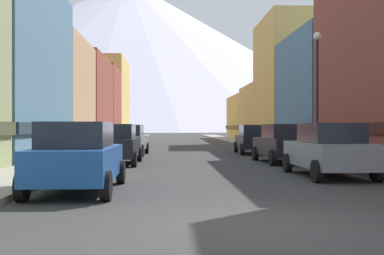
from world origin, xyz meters
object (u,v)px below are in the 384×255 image
object	(u,v)px
car_left_0	(78,157)
car_right_2	(254,139)
car_left_1	(116,144)
pedestrian_1	(102,137)
car_left_2	(129,140)
potted_plant_0	(334,145)
streetlamp_right	(317,76)
pedestrian_0	(319,141)
car_right_0	(329,150)
car_right_1	(283,143)

from	to	relation	value
car_left_0	car_right_2	xyz separation A→B (m)	(7.60, 16.98, 0.00)
car_left_0	car_left_1	xyz separation A→B (m)	(-0.00, 9.03, 0.00)
car_left_0	pedestrian_1	xyz separation A→B (m)	(-2.45, 22.60, 0.06)
car_left_1	car_right_2	size ratio (longest dim) A/B	0.99
pedestrian_1	car_right_2	bearing A→B (deg)	-29.20
car_left_2	car_left_1	bearing A→B (deg)	-89.98
pedestrian_1	potted_plant_0	bearing A→B (deg)	-39.25
car_left_1	streetlamp_right	bearing A→B (deg)	2.02
car_left_1	pedestrian_1	distance (m)	13.79
car_left_0	pedestrian_0	size ratio (longest dim) A/B	2.66
streetlamp_right	pedestrian_1	bearing A→B (deg)	131.21
streetlamp_right	car_right_0	bearing A→B (deg)	-104.23
potted_plant_0	streetlamp_right	distance (m)	4.38
potted_plant_0	pedestrian_1	size ratio (longest dim) A/B	0.57
car_right_1	pedestrian_0	world-z (taller)	pedestrian_0
car_right_1	potted_plant_0	world-z (taller)	car_right_1
car_right_0	pedestrian_0	xyz separation A→B (m)	(2.45, 8.64, 0.01)
car_left_2	car_right_1	size ratio (longest dim) A/B	1.00
car_right_1	car_right_2	world-z (taller)	same
car_left_1	pedestrian_0	size ratio (longest dim) A/B	2.67
car_right_2	streetlamp_right	xyz separation A→B (m)	(1.55, -7.63, 3.09)
car_left_2	pedestrian_1	world-z (taller)	pedestrian_1
car_right_0	streetlamp_right	xyz separation A→B (m)	(1.55, 6.11, 3.09)
potted_plant_0	pedestrian_0	distance (m)	0.78
car_right_2	streetlamp_right	size ratio (longest dim) A/B	0.76
car_right_0	streetlamp_right	bearing A→B (deg)	75.77
potted_plant_0	pedestrian_0	xyz separation A→B (m)	(-0.75, 0.11, 0.19)
car_right_2	pedestrian_0	distance (m)	5.66
car_right_1	pedestrian_0	bearing A→B (deg)	44.46
car_left_0	pedestrian_0	distance (m)	15.56
potted_plant_0	car_right_1	bearing A→B (deg)	-144.37
car_left_0	potted_plant_0	distance (m)	15.98
car_left_0	car_right_0	bearing A→B (deg)	23.12
car_right_0	pedestrian_0	distance (m)	8.98
streetlamp_right	car_left_1	bearing A→B (deg)	-177.98
car_right_1	streetlamp_right	xyz separation A→B (m)	(1.55, -0.13, 3.09)
car_left_0	car_left_1	size ratio (longest dim) A/B	1.00
car_left_1	pedestrian_0	distance (m)	10.45
car_left_1	car_right_2	bearing A→B (deg)	46.30
car_left_2	car_right_0	bearing A→B (deg)	-58.92
car_right_1	pedestrian_1	bearing A→B (deg)	127.47
car_left_1	car_left_2	world-z (taller)	same
car_left_0	car_left_2	world-z (taller)	same
car_right_1	car_left_2	bearing A→B (deg)	140.02
pedestrian_1	streetlamp_right	bearing A→B (deg)	-48.79
car_right_2	potted_plant_0	world-z (taller)	car_right_2
car_right_1	pedestrian_1	world-z (taller)	pedestrian_1
car_right_0	car_left_0	bearing A→B (deg)	-156.88
car_left_1	potted_plant_0	world-z (taller)	car_left_1
car_right_1	pedestrian_1	distance (m)	16.53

